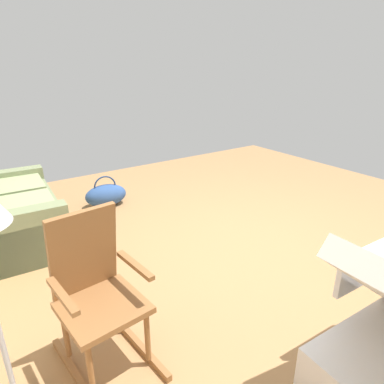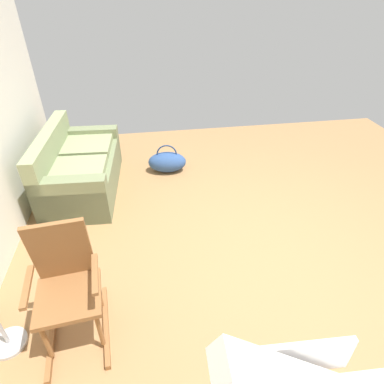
% 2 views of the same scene
% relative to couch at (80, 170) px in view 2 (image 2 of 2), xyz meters
% --- Properties ---
extents(ground_plane, '(6.74, 6.74, 0.00)m').
position_rel_couch_xyz_m(ground_plane, '(-1.58, -2.10, -0.31)').
color(ground_plane, '#9E7247').
extents(couch, '(1.65, 0.94, 0.85)m').
position_rel_couch_xyz_m(couch, '(0.00, 0.00, 0.00)').
color(couch, '#737D57').
rests_on(couch, ground).
extents(rocking_chair, '(0.80, 0.55, 1.05)m').
position_rel_couch_xyz_m(rocking_chair, '(-2.14, -0.21, 0.20)').
color(rocking_chair, brown).
rests_on(rocking_chair, ground).
extents(duffel_bag, '(0.38, 0.59, 0.43)m').
position_rel_couch_xyz_m(duffel_bag, '(0.31, -1.19, -0.15)').
color(duffel_bag, '#2D4C84').
rests_on(duffel_bag, ground).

